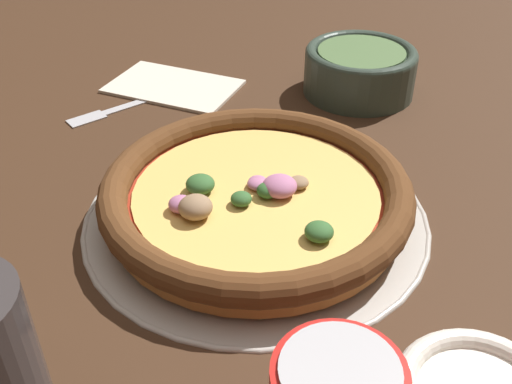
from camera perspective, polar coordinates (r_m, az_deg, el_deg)
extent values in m
plane|color=#3D2616|center=(0.57, 0.00, -2.41)|extent=(3.00, 3.00, 0.00)
cylinder|color=#B7B2A8|center=(0.57, 0.00, -2.27)|extent=(0.32, 0.32, 0.00)
torus|color=#B7B2A8|center=(0.57, 0.00, -2.12)|extent=(0.33, 0.33, 0.01)
cylinder|color=#A86B33|center=(0.56, 0.00, -1.10)|extent=(0.27, 0.27, 0.02)
torus|color=#563319|center=(0.55, 0.00, 0.22)|extent=(0.29, 0.29, 0.03)
cylinder|color=#A32D19|center=(0.56, 0.00, -0.20)|extent=(0.24, 0.24, 0.00)
cylinder|color=#E5B75B|center=(0.55, 0.00, -0.01)|extent=(0.23, 0.23, 0.00)
ellipsoid|color=#B26B93|center=(0.55, 2.32, 0.79)|extent=(0.04, 0.04, 0.02)
ellipsoid|color=#B26B93|center=(0.53, -7.19, -1.15)|extent=(0.02, 0.02, 0.01)
ellipsoid|color=#8E7051|center=(0.52, -5.78, -1.43)|extent=(0.04, 0.04, 0.02)
ellipsoid|color=#33602D|center=(0.53, -1.42, -0.66)|extent=(0.02, 0.02, 0.01)
ellipsoid|color=#B26B93|center=(0.56, 0.09, 0.81)|extent=(0.02, 0.02, 0.01)
ellipsoid|color=#B26B93|center=(0.56, 0.43, 0.95)|extent=(0.03, 0.03, 0.01)
ellipsoid|color=#33602D|center=(0.55, -5.33, 0.75)|extent=(0.03, 0.03, 0.02)
ellipsoid|color=#8E7051|center=(0.56, 4.08, 0.92)|extent=(0.02, 0.02, 0.01)
ellipsoid|color=#33602D|center=(0.50, 6.03, -3.77)|extent=(0.03, 0.03, 0.01)
ellipsoid|color=#33602D|center=(0.54, 1.11, 0.17)|extent=(0.03, 0.03, 0.01)
cylinder|color=#334238|center=(0.80, 9.81, 11.08)|extent=(0.14, 0.14, 0.05)
torus|color=#334238|center=(0.79, 10.01, 12.85)|extent=(0.14, 0.14, 0.01)
cylinder|color=#4C6B3D|center=(0.79, 10.03, 12.98)|extent=(0.11, 0.11, 0.00)
cube|color=beige|center=(0.82, -7.88, 10.07)|extent=(0.19, 0.14, 0.01)
cube|color=#B7B7BC|center=(0.80, -9.61, 8.94)|extent=(0.11, 0.12, 0.00)
cube|color=#B7B7BC|center=(0.76, -15.84, 6.76)|extent=(0.05, 0.05, 0.00)
cylinder|color=#BCBCC1|center=(0.29, 8.01, -16.43)|extent=(0.06, 0.06, 0.00)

